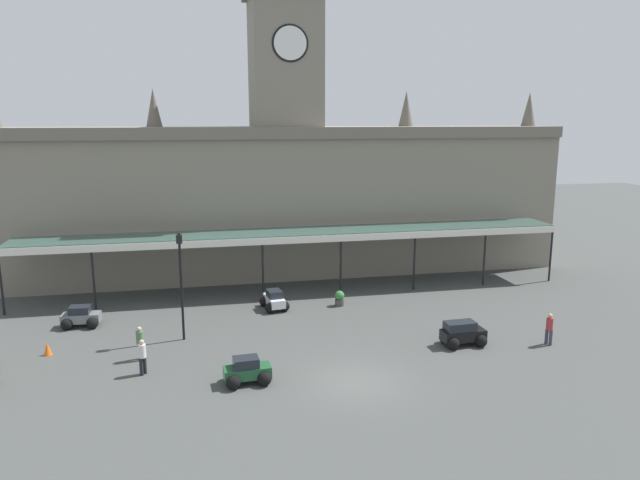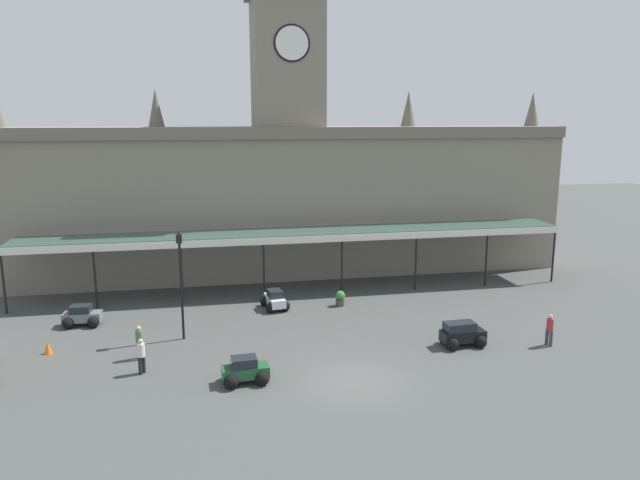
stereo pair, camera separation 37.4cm
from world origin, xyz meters
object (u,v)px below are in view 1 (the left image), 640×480
(car_green_sedan, at_px, (247,372))
(pedestrian_crossing_forecourt, at_px, (140,342))
(pedestrian_near_entrance, at_px, (142,356))
(victorian_lamppost, at_px, (181,275))
(car_white_sedan, at_px, (274,301))
(planter_forecourt_centre, at_px, (339,298))
(pedestrian_beside_cars, at_px, (549,328))
(traffic_cone, at_px, (48,349))
(car_black_estate, at_px, (462,335))
(car_grey_sedan, at_px, (81,318))

(car_green_sedan, distance_m, pedestrian_crossing_forecourt, 6.02)
(pedestrian_near_entrance, xyz_separation_m, victorian_lamppost, (1.74, 4.05, 2.60))
(car_white_sedan, height_order, planter_forecourt_centre, car_white_sedan)
(pedestrian_near_entrance, relative_size, victorian_lamppost, 0.29)
(car_green_sedan, distance_m, pedestrian_near_entrance, 4.93)
(victorian_lamppost, bearing_deg, pedestrian_crossing_forecourt, -130.91)
(pedestrian_beside_cars, distance_m, planter_forecourt_centre, 12.35)
(planter_forecourt_centre, bearing_deg, car_white_sedan, 176.79)
(traffic_cone, bearing_deg, pedestrian_near_entrance, -34.60)
(car_white_sedan, bearing_deg, car_green_sedan, -104.22)
(pedestrian_crossing_forecourt, xyz_separation_m, traffic_cone, (-4.53, 1.55, -0.59))
(pedestrian_near_entrance, xyz_separation_m, traffic_cone, (-4.78, 3.30, -0.59))
(planter_forecourt_centre, bearing_deg, victorian_lamppost, -157.71)
(car_black_estate, height_order, pedestrian_near_entrance, pedestrian_near_entrance)
(traffic_cone, bearing_deg, car_black_estate, -8.39)
(car_black_estate, bearing_deg, car_grey_sedan, 160.43)
(car_white_sedan, distance_m, traffic_cone, 12.79)
(car_white_sedan, relative_size, car_green_sedan, 1.03)
(car_green_sedan, height_order, pedestrian_near_entrance, pedestrian_near_entrance)
(victorian_lamppost, bearing_deg, car_grey_sedan, 150.38)
(pedestrian_beside_cars, bearing_deg, car_white_sedan, 146.25)
(car_green_sedan, xyz_separation_m, car_grey_sedan, (-8.43, 9.12, 0.00))
(car_green_sedan, bearing_deg, car_white_sedan, 75.78)
(car_black_estate, bearing_deg, car_green_sedan, -169.12)
(traffic_cone, bearing_deg, car_green_sedan, -29.02)
(victorian_lamppost, bearing_deg, car_black_estate, -15.09)
(car_green_sedan, bearing_deg, pedestrian_near_entrance, 157.58)
(car_white_sedan, xyz_separation_m, car_green_sedan, (-2.53, -9.99, 0.00))
(car_grey_sedan, relative_size, pedestrian_near_entrance, 1.26)
(car_black_estate, relative_size, car_green_sedan, 1.08)
(traffic_cone, bearing_deg, victorian_lamppost, 6.56)
(car_white_sedan, height_order, car_green_sedan, same)
(car_green_sedan, distance_m, car_grey_sedan, 12.42)
(car_white_sedan, height_order, victorian_lamppost, victorian_lamppost)
(car_black_estate, distance_m, traffic_cone, 20.72)
(pedestrian_near_entrance, bearing_deg, pedestrian_crossing_forecourt, 98.22)
(car_grey_sedan, relative_size, pedestrian_crossing_forecourt, 1.26)
(pedestrian_beside_cars, height_order, victorian_lamppost, victorian_lamppost)
(pedestrian_near_entrance, bearing_deg, car_white_sedan, 48.94)
(car_grey_sedan, distance_m, planter_forecourt_centre, 15.02)
(car_green_sedan, relative_size, car_grey_sedan, 1.00)
(victorian_lamppost, distance_m, planter_forecourt_centre, 10.58)
(pedestrian_beside_cars, relative_size, traffic_cone, 2.64)
(pedestrian_near_entrance, bearing_deg, car_grey_sedan, 118.24)
(car_green_sedan, xyz_separation_m, planter_forecourt_centre, (6.58, 9.76, -0.01))
(car_black_estate, bearing_deg, victorian_lamppost, 164.91)
(car_white_sedan, bearing_deg, pedestrian_beside_cars, -33.75)
(car_white_sedan, xyz_separation_m, planter_forecourt_centre, (4.04, -0.23, -0.01))
(car_black_estate, xyz_separation_m, car_grey_sedan, (-19.61, 6.97, -0.06))
(pedestrian_crossing_forecourt, relative_size, victorian_lamppost, 0.29)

